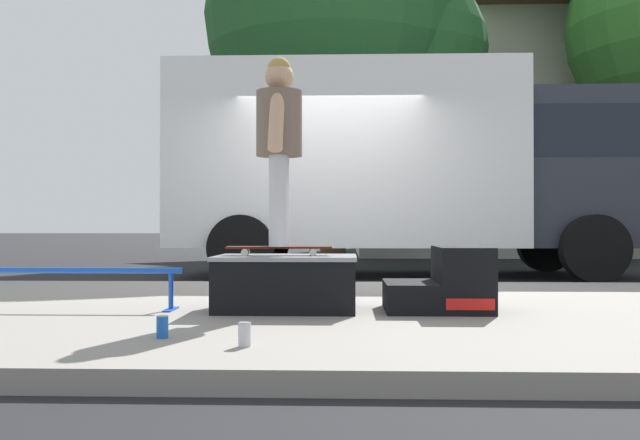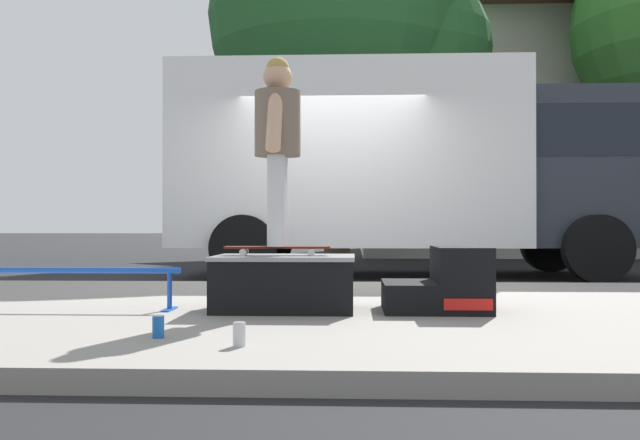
{
  "view_description": "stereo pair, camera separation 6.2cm",
  "coord_description": "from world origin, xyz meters",
  "px_view_note": "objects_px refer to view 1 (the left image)",
  "views": [
    {
      "loc": [
        0.22,
        -8.6,
        0.74
      ],
      "look_at": [
        -0.03,
        -1.94,
        0.8
      ],
      "focal_mm": 40.46,
      "sensor_mm": 36.0,
      "label": 1
    },
    {
      "loc": [
        0.28,
        -8.6,
        0.74
      ],
      "look_at": [
        -0.03,
        -1.94,
        0.8
      ],
      "focal_mm": 40.46,
      "sensor_mm": 36.0,
      "label": 2
    }
  ],
  "objects_px": {
    "skate_box": "(286,281)",
    "skateboard": "(279,248)",
    "grind_rail": "(72,277)",
    "skater_kid": "(279,135)",
    "street_tree_main": "(348,28)",
    "soda_can_b": "(244,334)",
    "soda_can": "(162,327)",
    "box_truck": "(410,162)",
    "kicker_ramp": "(446,284)"
  },
  "relations": [
    {
      "from": "skater_kid",
      "to": "soda_can",
      "type": "distance_m",
      "value": 1.92
    },
    {
      "from": "soda_can",
      "to": "soda_can_b",
      "type": "distance_m",
      "value": 0.56
    },
    {
      "from": "street_tree_main",
      "to": "soda_can_b",
      "type": "bearing_deg",
      "value": -92.73
    },
    {
      "from": "skate_box",
      "to": "soda_can_b",
      "type": "xyz_separation_m",
      "value": [
        -0.08,
        -1.63,
        -0.15
      ]
    },
    {
      "from": "skate_box",
      "to": "kicker_ramp",
      "type": "distance_m",
      "value": 1.18
    },
    {
      "from": "grind_rail",
      "to": "soda_can_b",
      "type": "height_order",
      "value": "grind_rail"
    },
    {
      "from": "soda_can_b",
      "to": "box_truck",
      "type": "distance_m",
      "value": 7.4
    },
    {
      "from": "skate_box",
      "to": "soda_can",
      "type": "height_order",
      "value": "skate_box"
    },
    {
      "from": "soda_can",
      "to": "box_truck",
      "type": "distance_m",
      "value": 7.27
    },
    {
      "from": "skate_box",
      "to": "skateboard",
      "type": "bearing_deg",
      "value": 176.15
    },
    {
      "from": "box_truck",
      "to": "street_tree_main",
      "type": "bearing_deg",
      "value": 101.05
    },
    {
      "from": "box_truck",
      "to": "skate_box",
      "type": "bearing_deg",
      "value": -104.35
    },
    {
      "from": "skateboard",
      "to": "skater_kid",
      "type": "height_order",
      "value": "skater_kid"
    },
    {
      "from": "skate_box",
      "to": "grind_rail",
      "type": "distance_m",
      "value": 1.6
    },
    {
      "from": "kicker_ramp",
      "to": "skater_kid",
      "type": "bearing_deg",
      "value": 179.81
    },
    {
      "from": "skate_box",
      "to": "skateboard",
      "type": "relative_size",
      "value": 1.31
    },
    {
      "from": "street_tree_main",
      "to": "grind_rail",
      "type": "bearing_deg",
      "value": -101.52
    },
    {
      "from": "skateboard",
      "to": "skater_kid",
      "type": "relative_size",
      "value": 0.56
    },
    {
      "from": "kicker_ramp",
      "to": "skater_kid",
      "type": "xyz_separation_m",
      "value": [
        -1.23,
        0.0,
        1.11
      ]
    },
    {
      "from": "grind_rail",
      "to": "skater_kid",
      "type": "xyz_separation_m",
      "value": [
        1.54,
        0.04,
        1.06
      ]
    },
    {
      "from": "grind_rail",
      "to": "soda_can",
      "type": "height_order",
      "value": "grind_rail"
    },
    {
      "from": "skate_box",
      "to": "kicker_ramp",
      "type": "bearing_deg",
      "value": -0.02
    },
    {
      "from": "soda_can",
      "to": "box_truck",
      "type": "bearing_deg",
      "value": 73.88
    },
    {
      "from": "soda_can",
      "to": "street_tree_main",
      "type": "xyz_separation_m",
      "value": [
        1.06,
        11.53,
        4.84
      ]
    },
    {
      "from": "skateboard",
      "to": "box_truck",
      "type": "relative_size",
      "value": 0.11
    },
    {
      "from": "soda_can_b",
      "to": "street_tree_main",
      "type": "relative_size",
      "value": 0.02
    },
    {
      "from": "skateboard",
      "to": "grind_rail",
      "type": "bearing_deg",
      "value": -178.42
    },
    {
      "from": "skate_box",
      "to": "street_tree_main",
      "type": "height_order",
      "value": "street_tree_main"
    },
    {
      "from": "grind_rail",
      "to": "soda_can",
      "type": "xyz_separation_m",
      "value": [
        1.02,
        -1.33,
        -0.18
      ]
    },
    {
      "from": "kicker_ramp",
      "to": "soda_can_b",
      "type": "xyz_separation_m",
      "value": [
        -1.26,
        -1.63,
        -0.13
      ]
    },
    {
      "from": "skater_kid",
      "to": "soda_can",
      "type": "height_order",
      "value": "skater_kid"
    },
    {
      "from": "soda_can",
      "to": "box_truck",
      "type": "relative_size",
      "value": 0.02
    },
    {
      "from": "grind_rail",
      "to": "skater_kid",
      "type": "relative_size",
      "value": 1.16
    },
    {
      "from": "kicker_ramp",
      "to": "street_tree_main",
      "type": "distance_m",
      "value": 11.22
    },
    {
      "from": "skate_box",
      "to": "kicker_ramp",
      "type": "relative_size",
      "value": 1.36
    },
    {
      "from": "soda_can",
      "to": "kicker_ramp",
      "type": "bearing_deg",
      "value": 37.87
    },
    {
      "from": "skate_box",
      "to": "skater_kid",
      "type": "relative_size",
      "value": 0.74
    },
    {
      "from": "skateboard",
      "to": "kicker_ramp",
      "type": "bearing_deg",
      "value": -0.19
    },
    {
      "from": "kicker_ramp",
      "to": "soda_can_b",
      "type": "distance_m",
      "value": 2.06
    },
    {
      "from": "kicker_ramp",
      "to": "skateboard",
      "type": "bearing_deg",
      "value": 179.81
    },
    {
      "from": "grind_rail",
      "to": "soda_can",
      "type": "bearing_deg",
      "value": -52.46
    },
    {
      "from": "skate_box",
      "to": "soda_can_b",
      "type": "relative_size",
      "value": 8.24
    },
    {
      "from": "skater_kid",
      "to": "soda_can",
      "type": "bearing_deg",
      "value": -110.87
    },
    {
      "from": "kicker_ramp",
      "to": "grind_rail",
      "type": "bearing_deg",
      "value": -179.2
    },
    {
      "from": "kicker_ramp",
      "to": "skater_kid",
      "type": "relative_size",
      "value": 0.54
    },
    {
      "from": "soda_can_b",
      "to": "box_truck",
      "type": "xyz_separation_m",
      "value": [
        1.48,
        7.09,
        1.52
      ]
    },
    {
      "from": "skater_kid",
      "to": "skate_box",
      "type": "bearing_deg",
      "value": -3.85
    },
    {
      "from": "skate_box",
      "to": "box_truck",
      "type": "relative_size",
      "value": 0.15
    },
    {
      "from": "skater_kid",
      "to": "street_tree_main",
      "type": "distance_m",
      "value": 10.79
    },
    {
      "from": "skateboard",
      "to": "soda_can_b",
      "type": "relative_size",
      "value": 6.28
    }
  ]
}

